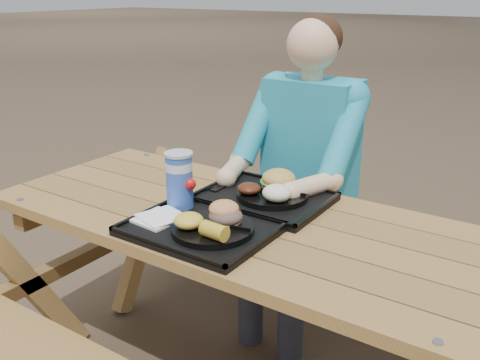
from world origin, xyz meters
The scene contains 17 objects.
picnic_table centered at (0.00, 0.00, 0.38)m, with size 1.80×1.49×0.75m, color #999999, non-canonical shape.
tray_near centered at (-0.03, -0.18, 0.76)m, with size 0.45×0.35×0.02m, color black.
tray_far centered at (0.00, 0.15, 0.76)m, with size 0.45×0.35×0.02m, color black.
plate_near centered at (0.02, -0.19, 0.78)m, with size 0.26×0.26×0.02m, color black.
plate_far centered at (0.03, 0.16, 0.78)m, with size 0.26×0.26×0.02m, color black.
napkin_stack centered at (-0.18, -0.22, 0.78)m, with size 0.14×0.14×0.02m, color white.
soda_cup centered at (-0.19, -0.09, 0.86)m, with size 0.09×0.09×0.19m, color #1741AE.
condiment_bbq centered at (-0.03, -0.07, 0.79)m, with size 0.05×0.05×0.03m, color black.
condiment_mustard centered at (0.02, -0.07, 0.79)m, with size 0.05×0.05×0.03m, color #F6A81B.
sandwich centered at (0.04, -0.14, 0.84)m, with size 0.10×0.10×0.10m, color #DE8D4E, non-canonical shape.
mac_cheese centered at (-0.03, -0.24, 0.81)m, with size 0.09×0.09×0.05m, color yellow.
corn_cob centered at (0.08, -0.26, 0.81)m, with size 0.08×0.08×0.05m, color gold, non-canonical shape.
cutlery_far centered at (-0.18, 0.17, 0.77)m, with size 0.03×0.16×0.01m, color black.
burger centered at (0.03, 0.21, 0.85)m, with size 0.12×0.12×0.11m, color gold, non-canonical shape.
baked_beans centered at (-0.03, 0.11, 0.81)m, with size 0.09×0.09×0.04m, color #4F200F.
potato_salad centered at (0.08, 0.10, 0.82)m, with size 0.10×0.10×0.06m, color white.
diner centered at (-0.05, 0.60, 0.64)m, with size 0.48×0.84×1.28m, color #19B1A9, non-canonical shape.
Camera 1 is at (0.94, -1.39, 1.49)m, focal length 40.00 mm.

